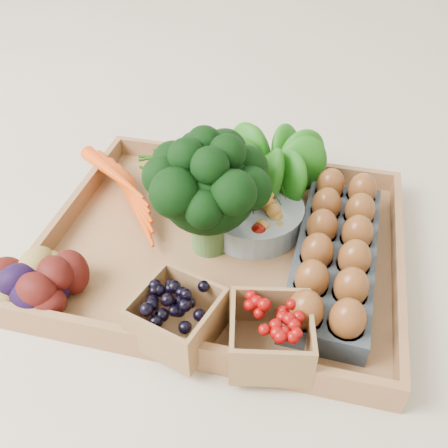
% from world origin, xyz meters
% --- Properties ---
extents(ground, '(4.00, 4.00, 0.00)m').
position_xyz_m(ground, '(0.00, 0.00, 0.00)').
color(ground, beige).
rests_on(ground, ground).
extents(tray, '(0.55, 0.45, 0.01)m').
position_xyz_m(tray, '(0.00, 0.00, 0.01)').
color(tray, '#A16F43').
rests_on(tray, ground).
extents(carrots, '(0.19, 0.13, 0.04)m').
position_xyz_m(carrots, '(-0.18, 0.06, 0.04)').
color(carrots, '#EE470B').
rests_on(carrots, tray).
extents(lettuce, '(0.13, 0.13, 0.13)m').
position_xyz_m(lettuce, '(0.05, 0.16, 0.08)').
color(lettuce, '#19590D').
rests_on(lettuce, tray).
extents(broccoli, '(0.19, 0.19, 0.15)m').
position_xyz_m(broccoli, '(-0.02, -0.01, 0.09)').
color(broccoli, black).
rests_on(broccoli, tray).
extents(cherry_bowl, '(0.17, 0.17, 0.04)m').
position_xyz_m(cherry_bowl, '(0.04, 0.06, 0.04)').
color(cherry_bowl, '#8C9EA5').
rests_on(cherry_bowl, tray).
extents(egg_carton, '(0.13, 0.34, 0.04)m').
position_xyz_m(egg_carton, '(0.17, -0.01, 0.03)').
color(egg_carton, '#394148').
rests_on(egg_carton, tray).
extents(potatoes, '(0.16, 0.16, 0.09)m').
position_xyz_m(potatoes, '(-0.23, -0.17, 0.06)').
color(potatoes, '#3A0C09').
rests_on(potatoes, tray).
extents(punnet_blackberry, '(0.13, 0.13, 0.07)m').
position_xyz_m(punnet_blackberry, '(-0.02, -0.18, 0.05)').
color(punnet_blackberry, black).
rests_on(punnet_blackberry, tray).
extents(punnet_raspberry, '(0.12, 0.12, 0.07)m').
position_xyz_m(punnet_raspberry, '(0.11, -0.19, 0.05)').
color(punnet_raspberry, '#7D0605').
rests_on(punnet_raspberry, tray).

